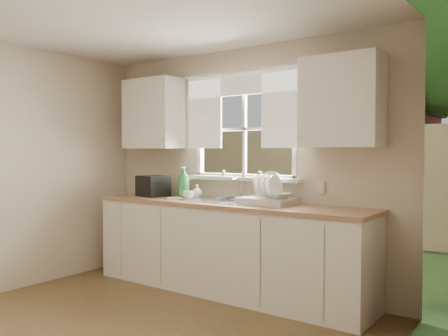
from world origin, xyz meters
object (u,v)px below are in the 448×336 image
Objects in this scene: soap_bottle_a at (184,182)px; black_appliance at (153,186)px; cup at (188,195)px; dish_rack at (268,197)px.

soap_bottle_a reaches higher than black_appliance.
soap_bottle_a is at bearing 167.40° from cup.
black_appliance is at bearing -160.40° from cup.
dish_rack is 1.48m from black_appliance.
dish_rack is 1.60× the size of black_appliance.
soap_bottle_a is at bearing 23.54° from black_appliance.
soap_bottle_a is 0.40m from black_appliance.
black_appliance reaches higher than cup.
cup is at bearing -174.44° from dish_rack.
cup is at bearing 6.25° from black_appliance.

